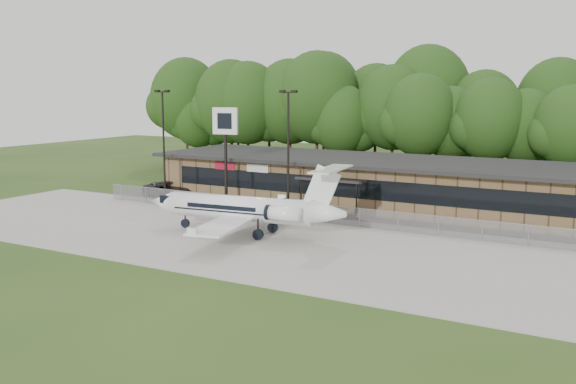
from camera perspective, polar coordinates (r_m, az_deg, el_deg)
The scene contains 11 objects.
ground at distance 36.66m, azimuth -5.87°, elevation -7.28°, with size 160.00×160.00×0.00m, color #254518.
apron at distance 43.19m, azimuth 0.27°, elevation -4.63°, with size 64.00×18.00×0.08m, color #9E9B93.
parking_lot at distance 53.30m, azimuth 6.30°, elevation -2.04°, with size 50.00×9.00×0.06m, color #383835.
terminal at distance 56.99m, azimuth 8.10°, elevation 0.85°, with size 41.00×11.65×4.30m.
fence at distance 49.12m, azimuth 4.25°, elevation -2.08°, with size 46.00×0.04×1.52m.
treeline at distance 73.58m, azimuth 13.36°, elevation 6.73°, with size 72.00×12.00×15.00m, color #133711, non-canonical shape.
light_pole_left at distance 59.42m, azimuth -11.01°, elevation 4.80°, with size 1.55×0.30×10.23m.
light_pole_mid at distance 51.98m, azimuth 0.02°, elevation 4.36°, with size 1.55×0.30×10.23m.
business_jet at distance 45.45m, azimuth -3.63°, elevation -1.57°, with size 15.72×14.04×5.29m.
suv at distance 62.46m, azimuth -10.62°, elevation 0.21°, with size 2.56×5.54×1.54m, color #2D2D2F.
pole_sign at distance 55.56m, azimuth -5.59°, elevation 5.37°, with size 2.30×0.62×8.75m.
Camera 1 is at (20.40, -28.64, 10.37)m, focal length 40.00 mm.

